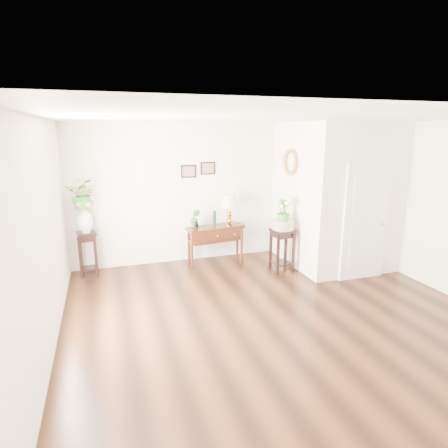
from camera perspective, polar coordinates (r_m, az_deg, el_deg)
name	(u,v)px	position (r m, az deg, el deg)	size (l,w,h in m)	color
floor	(274,313)	(5.77, 7.70, -13.27)	(6.00, 5.50, 0.02)	#422310
ceiling	(281,118)	(5.14, 8.74, 15.73)	(6.00, 5.50, 0.02)	white
wall_back	(219,192)	(7.80, -0.70, 4.90)	(6.00, 0.02, 2.80)	white
wall_front	(446,307)	(3.19, 30.75, -10.78)	(6.00, 0.02, 2.80)	white
wall_left	(43,240)	(4.82, -25.89, -2.24)	(0.02, 5.50, 2.80)	white
wall_right	(444,208)	(7.11, 30.49, 2.08)	(0.02, 5.50, 2.80)	white
partition	(334,194)	(7.83, 16.38, 4.38)	(1.80, 1.95, 2.80)	white
door	(365,222)	(7.11, 20.67, 0.23)	(0.90, 0.05, 2.10)	white
art_print_left	(189,171)	(7.55, -5.43, 7.99)	(0.30, 0.02, 0.25)	black
art_print_right	(208,168)	(7.64, -2.48, 8.48)	(0.30, 0.02, 0.25)	black
wall_ornament	(290,162)	(7.38, 10.04, 9.26)	(0.51, 0.51, 0.07)	#B56B32
console_table	(215,245)	(7.61, -1.32, -3.16)	(1.16, 0.39, 0.77)	black
table_lamp	(229,208)	(7.52, 0.84, 2.42)	(0.36, 0.36, 0.63)	#A97420
green_vase	(214,218)	(7.46, -1.47, 0.92)	(0.07, 0.07, 0.32)	black
potted_plant	(195,219)	(7.36, -4.41, 0.80)	(0.20, 0.16, 0.37)	#368223
plant_stand_a	(88,254)	(7.40, -20.00, -4.31)	(0.32, 0.32, 0.83)	black
porcelain_vase	(85,220)	(7.23, -20.42, 0.53)	(0.28, 0.28, 0.48)	white
lily_arrangement	(83,195)	(7.15, -20.73, 4.10)	(0.51, 0.44, 0.57)	#368223
plant_stand_b	(282,250)	(7.31, 8.81, -3.89)	(0.38, 0.38, 0.82)	black
ceramic_bowl	(283,225)	(7.18, 8.96, -0.17)	(0.40, 0.40, 0.18)	#BBAC97
narcissus	(283,211)	(7.12, 9.04, 1.92)	(0.26, 0.26, 0.46)	#368223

